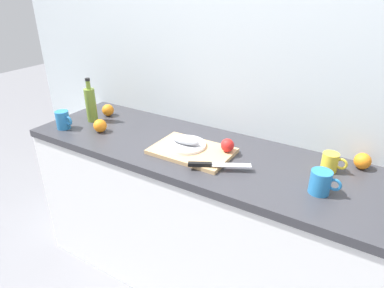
{
  "coord_description": "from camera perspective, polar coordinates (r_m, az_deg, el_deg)",
  "views": [
    {
      "loc": [
        0.76,
        -1.35,
        1.7
      ],
      "look_at": [
        -0.03,
        -0.05,
        0.95
      ],
      "focal_mm": 31.46,
      "sensor_mm": 36.0,
      "label": 1
    }
  ],
  "objects": [
    {
      "name": "back_wall",
      "position": [
        1.89,
        6.9,
        12.28
      ],
      "size": [
        3.2,
        0.05,
        2.5
      ],
      "primitive_type": "cube",
      "color": "silver",
      "rests_on": "ground_plane"
    },
    {
      "name": "orange_1",
      "position": [
        1.75,
        26.93,
        -2.59
      ],
      "size": [
        0.08,
        0.08,
        0.08
      ],
      "primitive_type": "sphere",
      "color": "orange",
      "rests_on": "kitchen_counter"
    },
    {
      "name": "ground_plane",
      "position": [
        2.3,
        1.41,
        -21.54
      ],
      "size": [
        12.0,
        12.0,
        0.0
      ],
      "primitive_type": "plane",
      "color": "slate"
    },
    {
      "name": "white_plate",
      "position": [
        1.74,
        -1.15,
        -0.11
      ],
      "size": [
        0.21,
        0.21,
        0.01
      ],
      "primitive_type": "cylinder",
      "color": "white",
      "rests_on": "cutting_board"
    },
    {
      "name": "coffee_mug_2",
      "position": [
        1.48,
        21.01,
        -6.07
      ],
      "size": [
        0.13,
        0.09,
        0.1
      ],
      "color": "#2672B2",
      "rests_on": "kitchen_counter"
    },
    {
      "name": "chef_knife",
      "position": [
        1.55,
        3.32,
        -3.52
      ],
      "size": [
        0.27,
        0.16,
        0.02
      ],
      "rotation": [
        0.0,
        0.0,
        0.49
      ],
      "color": "silver",
      "rests_on": "cutting_board"
    },
    {
      "name": "tomato_0",
      "position": [
        1.68,
        6.03,
        -0.22
      ],
      "size": [
        0.07,
        0.07,
        0.07
      ],
      "primitive_type": "sphere",
      "color": "red",
      "rests_on": "cutting_board"
    },
    {
      "name": "kitchen_counter",
      "position": [
        1.99,
        1.56,
        -12.75
      ],
      "size": [
        2.0,
        0.6,
        0.9
      ],
      "color": "white",
      "rests_on": "ground_plane"
    },
    {
      "name": "orange_2",
      "position": [
        2.01,
        -15.31,
        3.01
      ],
      "size": [
        0.08,
        0.08,
        0.08
      ],
      "primitive_type": "sphere",
      "color": "orange",
      "rests_on": "kitchen_counter"
    },
    {
      "name": "coffee_mug_1",
      "position": [
        1.66,
        22.43,
        -2.87
      ],
      "size": [
        0.11,
        0.07,
        0.09
      ],
      "color": "yellow",
      "rests_on": "kitchen_counter"
    },
    {
      "name": "olive_oil_bottle",
      "position": [
        2.17,
        -16.72,
        6.53
      ],
      "size": [
        0.06,
        0.06,
        0.27
      ],
      "color": "olive",
      "rests_on": "kitchen_counter"
    },
    {
      "name": "orange_0",
      "position": [
        2.25,
        -14.06,
        5.6
      ],
      "size": [
        0.08,
        0.08,
        0.08
      ],
      "primitive_type": "sphere",
      "color": "orange",
      "rests_on": "kitchen_counter"
    },
    {
      "name": "cutting_board",
      "position": [
        1.71,
        0.0,
        -1.2
      ],
      "size": [
        0.4,
        0.27,
        0.02
      ],
      "primitive_type": "cube",
      "color": "tan",
      "rests_on": "kitchen_counter"
    },
    {
      "name": "fish_fillet",
      "position": [
        1.73,
        -1.16,
        0.65
      ],
      "size": [
        0.16,
        0.07,
        0.04
      ],
      "primitive_type": "ellipsoid",
      "color": "gray",
      "rests_on": "white_plate"
    },
    {
      "name": "coffee_mug_0",
      "position": [
        2.12,
        -21.02,
        3.83
      ],
      "size": [
        0.12,
        0.08,
        0.11
      ],
      "color": "#2672B2",
      "rests_on": "kitchen_counter"
    }
  ]
}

